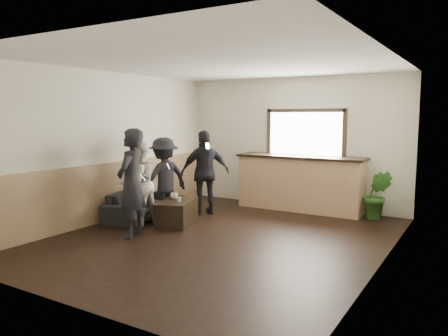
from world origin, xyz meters
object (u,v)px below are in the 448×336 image
Objects in this scene: coffee_table at (177,212)px; cup_a at (174,196)px; potted_plant at (377,195)px; person_c at (164,178)px; bar_counter at (300,180)px; person_d at (205,173)px; cup_b at (179,200)px; sofa at (140,203)px; person_a at (131,183)px; person_b at (138,184)px.

cup_a is at bearing 144.96° from coffee_table.
person_c is at bearing -150.82° from potted_plant.
bar_counter reaches higher than person_d.
bar_counter is 29.15× the size of cup_b.
cup_b is 0.10× the size of potted_plant.
cup_a is at bearing 33.36° from person_d.
bar_counter reaches higher than potted_plant.
sofa is 1.12m from cup_b.
bar_counter is 2.75m from cup_a.
person_a is 1.05× the size of person_d.
sofa is at bearing -177.23° from cup_a.
cup_b is 0.06× the size of person_b.
person_c is at bearing -82.68° from sofa.
coffee_table is 10.62× the size of cup_b.
coffee_table is 0.32m from cup_b.
coffee_table is (-1.50, -2.30, -0.42)m from bar_counter.
person_b is at bearing -121.62° from cup_a.
cup_b is 0.05× the size of person_d.
bar_counter is 1.47× the size of sofa.
coffee_table is at bearing -123.21° from bar_counter.
potted_plant is (1.58, -0.05, -0.17)m from bar_counter.
person_c is (-0.63, 0.37, 0.30)m from cup_b.
bar_counter is at bearing -63.52° from sofa.
person_a is (0.84, -1.12, 0.62)m from sofa.
person_c is (0.45, 0.19, 0.51)m from sofa.
person_d is (0.51, 1.42, 0.08)m from person_b.
cup_a is at bearing -146.23° from potted_plant.
bar_counter is 2.86× the size of potted_plant.
cup_a is 0.35m from cup_b.
cup_a is at bearing -103.15° from sofa.
sofa is 1.42m from person_d.
potted_plant is 0.62× the size of person_b.
potted_plant is 0.56× the size of person_d.
bar_counter is 2.86m from person_c.
potted_plant reaches higher than cup_b.
cup_a is (-0.14, 0.10, 0.27)m from coffee_table.
person_a is (-0.24, -0.95, 0.41)m from cup_b.
person_d is at bearing -137.65° from bar_counter.
potted_plant reaches higher than coffee_table.
sofa is at bearing 176.52° from coffee_table.
person_a is at bearing -104.33° from cup_b.
cup_b is (-1.37, -2.41, -0.16)m from bar_counter.
sofa is 1.09× the size of person_d.
cup_b is at bearing -38.33° from cup_a.
coffee_table is 3.82m from potted_plant.
bar_counter is at bearing 178.34° from potted_plant.
potted_plant is (4.03, 2.19, 0.20)m from sofa.
person_c is (-3.58, -2.00, 0.31)m from potted_plant.
sofa is at bearing -49.05° from person_c.
bar_counter is 3.34m from sofa.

